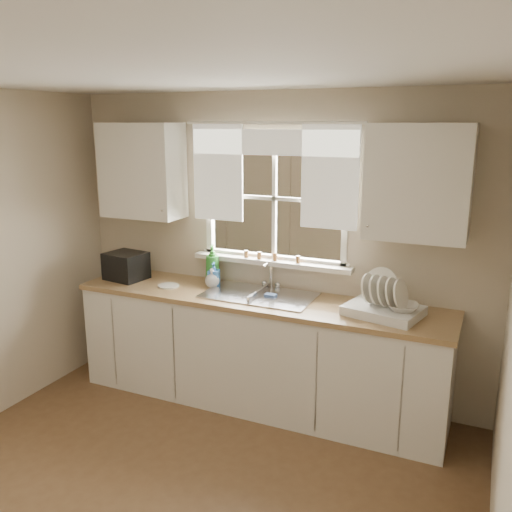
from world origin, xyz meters
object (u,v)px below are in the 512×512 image
at_px(dish_rack, 384,305).
at_px(soap_bottle_a, 213,264).
at_px(black_appliance, 126,266).
at_px(cup, 123,273).

relative_size(dish_rack, soap_bottle_a, 1.74).
relative_size(soap_bottle_a, black_appliance, 1.03).
relative_size(dish_rack, black_appliance, 1.80).
bearing_deg(dish_rack, soap_bottle_a, 172.58).
xyz_separation_m(cup, black_appliance, (0.03, 0.02, 0.07)).
bearing_deg(cup, soap_bottle_a, -1.08).
bearing_deg(soap_bottle_a, black_appliance, 175.48).
bearing_deg(cup, dish_rack, -15.69).
relative_size(dish_rack, cup, 4.59).
height_order(soap_bottle_a, black_appliance, soap_bottle_a).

